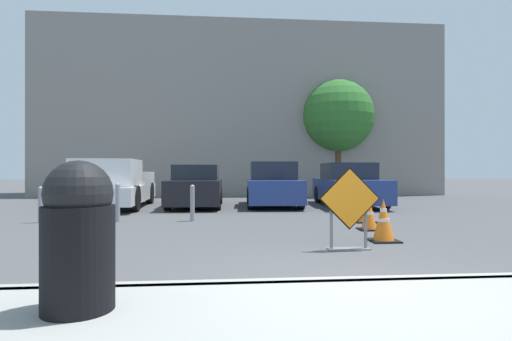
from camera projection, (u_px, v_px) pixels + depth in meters
name	position (u px, v px, depth m)	size (l,w,h in m)	color
ground_plane	(258.00, 207.00, 14.07)	(96.00, 96.00, 0.00)	#4C4C4F
sidewalk_strip	(401.00, 336.00, 2.85)	(28.69, 2.53, 0.14)	#999993
curb_lip	(346.00, 286.00, 4.11)	(28.69, 0.20, 0.14)	#999993
road_closed_sign	(349.00, 206.00, 6.32)	(0.99, 0.20, 1.31)	black
traffic_cone_nearest	(383.00, 221.00, 7.10)	(0.50, 0.50, 0.76)	black
traffic_cone_second	(369.00, 214.00, 8.47)	(0.43, 0.43, 0.71)	black
traffic_cone_third	(364.00, 210.00, 9.77)	(0.53, 0.53, 0.61)	black
pickup_truck	(114.00, 186.00, 13.37)	(2.17, 5.18, 1.62)	silver
parked_car_nearest	(196.00, 187.00, 14.00)	(1.85, 4.08, 1.47)	black
parked_car_second	(273.00, 186.00, 14.29)	(2.02, 4.13, 1.58)	navy
parked_car_third	(348.00, 186.00, 14.40)	(2.14, 4.62, 1.55)	navy
trash_bin	(78.00, 234.00, 3.19)	(0.56, 0.56, 1.20)	black
bollard_nearest	(192.00, 202.00, 9.99)	(0.12, 0.12, 0.91)	gray
bollard_second	(118.00, 201.00, 9.84)	(0.12, 0.12, 0.96)	gray
bollard_third	(40.00, 203.00, 9.68)	(0.12, 0.12, 0.88)	gray
building_facade_backdrop	(242.00, 114.00, 22.22)	(20.78, 5.00, 8.86)	gray
street_tree_behind_lot	(338.00, 116.00, 20.19)	(3.62, 3.62, 5.87)	#513823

